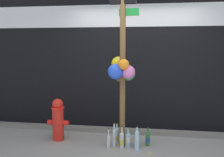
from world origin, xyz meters
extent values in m
plane|color=gray|center=(0.00, 0.00, 0.00)|extent=(14.00, 14.00, 0.00)
cube|color=black|center=(0.00, 1.50, 1.98)|extent=(10.00, 0.20, 3.96)
cube|color=silver|center=(-0.63, 1.40, 2.32)|extent=(5.44, 0.01, 0.44)
cube|color=slate|center=(0.00, 1.06, 0.04)|extent=(8.00, 0.12, 0.08)
cylinder|color=brown|center=(-0.19, 0.45, 1.34)|extent=(0.09, 0.09, 2.67)
cube|color=#198C33|center=(-0.09, 0.45, 2.26)|extent=(0.33, 0.06, 0.12)
sphere|color=orange|center=(-0.16, 0.27, 1.42)|extent=(0.18, 0.18, 0.18)
sphere|color=#D66BB2|center=(-0.09, 0.33, 1.30)|extent=(0.23, 0.23, 0.23)
sphere|color=green|center=(-0.11, 0.63, 1.24)|extent=(0.24, 0.24, 0.24)
sphere|color=blue|center=(-0.29, 0.28, 1.30)|extent=(0.26, 0.26, 0.26)
sphere|color=yellow|center=(-0.28, 0.60, 1.41)|extent=(0.25, 0.25, 0.25)
sphere|color=brown|center=(-0.26, 0.57, 1.17)|extent=(0.15, 0.15, 0.15)
sphere|color=brown|center=(-0.26, 0.57, 1.29)|extent=(0.10, 0.10, 0.10)
sphere|color=brown|center=(-0.29, 0.57, 1.32)|extent=(0.04, 0.04, 0.04)
sphere|color=brown|center=(-0.23, 0.57, 1.32)|extent=(0.04, 0.04, 0.04)
sphere|color=brown|center=(-0.26, 0.53, 1.29)|extent=(0.04, 0.04, 0.04)
cylinder|color=red|center=(-1.39, 0.53, 0.29)|extent=(0.21, 0.21, 0.59)
cylinder|color=red|center=(-1.39, 0.53, 0.60)|extent=(0.24, 0.24, 0.03)
sphere|color=red|center=(-1.39, 0.53, 0.67)|extent=(0.20, 0.20, 0.20)
cylinder|color=red|center=(-1.53, 0.53, 0.32)|extent=(0.09, 0.09, 0.09)
cylinder|color=red|center=(-1.24, 0.53, 0.32)|extent=(0.09, 0.09, 0.09)
cylinder|color=silver|center=(-0.33, 0.38, 0.14)|extent=(0.06, 0.06, 0.28)
cone|color=silver|center=(-0.33, 0.38, 0.29)|extent=(0.06, 0.06, 0.02)
cylinder|color=silver|center=(-0.33, 0.38, 0.35)|extent=(0.03, 0.03, 0.10)
cylinder|color=black|center=(-0.33, 0.38, 0.41)|extent=(0.03, 0.03, 0.01)
cylinder|color=silver|center=(0.06, 0.42, 0.11)|extent=(0.06, 0.06, 0.22)
cone|color=silver|center=(0.06, 0.42, 0.23)|extent=(0.06, 0.06, 0.02)
cylinder|color=silver|center=(0.06, 0.42, 0.27)|extent=(0.02, 0.02, 0.05)
cylinder|color=silver|center=(0.06, 0.42, 0.10)|extent=(0.06, 0.06, 0.08)
cylinder|color=gold|center=(0.06, 0.42, 0.31)|extent=(0.03, 0.03, 0.01)
cylinder|color=#337038|center=(0.25, 0.50, 0.11)|extent=(0.08, 0.08, 0.22)
cone|color=#337038|center=(0.25, 0.50, 0.24)|extent=(0.08, 0.08, 0.03)
cylinder|color=#337038|center=(0.25, 0.50, 0.28)|extent=(0.03, 0.03, 0.07)
cylinder|color=#1E478C|center=(0.25, 0.50, 0.10)|extent=(0.08, 0.08, 0.08)
cylinder|color=black|center=(0.25, 0.50, 0.32)|extent=(0.03, 0.03, 0.01)
cylinder|color=#B2DBEA|center=(-0.30, 0.52, 0.13)|extent=(0.08, 0.08, 0.26)
cone|color=#B2DBEA|center=(-0.30, 0.52, 0.28)|extent=(0.08, 0.08, 0.03)
cylinder|color=#B2DBEA|center=(-0.30, 0.52, 0.32)|extent=(0.03, 0.03, 0.05)
cylinder|color=#D8C64C|center=(-0.30, 0.52, 0.11)|extent=(0.08, 0.08, 0.09)
cylinder|color=gold|center=(-0.30, 0.52, 0.35)|extent=(0.04, 0.04, 0.01)
cylinder|color=#B2DBEA|center=(0.07, 0.32, 0.15)|extent=(0.07, 0.07, 0.30)
cone|color=#B2DBEA|center=(0.07, 0.32, 0.31)|extent=(0.07, 0.07, 0.03)
cylinder|color=#B2DBEA|center=(0.07, 0.32, 0.35)|extent=(0.03, 0.03, 0.05)
cylinder|color=black|center=(0.07, 0.32, 0.39)|extent=(0.03, 0.03, 0.01)
cylinder|color=#93CCE0|center=(-0.09, 0.39, 0.11)|extent=(0.08, 0.08, 0.23)
cone|color=#93CCE0|center=(-0.09, 0.39, 0.24)|extent=(0.08, 0.08, 0.03)
cylinder|color=#93CCE0|center=(-0.09, 0.39, 0.28)|extent=(0.04, 0.04, 0.05)
cylinder|color=silver|center=(-0.09, 0.39, 0.13)|extent=(0.08, 0.08, 0.09)
cylinder|color=gold|center=(-0.09, 0.39, 0.31)|extent=(0.04, 0.04, 0.01)
cylinder|color=silver|center=(-0.41, 0.31, 0.10)|extent=(0.06, 0.06, 0.20)
cone|color=silver|center=(-0.41, 0.31, 0.22)|extent=(0.06, 0.06, 0.02)
cylinder|color=silver|center=(-0.41, 0.31, 0.28)|extent=(0.02, 0.02, 0.10)
cylinder|color=black|center=(-0.41, 0.31, 0.33)|extent=(0.02, 0.02, 0.01)
cylinder|color=silver|center=(-0.19, 0.33, 0.13)|extent=(0.07, 0.07, 0.25)
cone|color=silver|center=(-0.19, 0.33, 0.26)|extent=(0.07, 0.07, 0.03)
cylinder|color=silver|center=(-0.19, 0.33, 0.32)|extent=(0.03, 0.03, 0.09)
cylinder|color=#D8C64C|center=(-0.19, 0.33, 0.10)|extent=(0.07, 0.07, 0.09)
cylinder|color=black|center=(-0.19, 0.33, 0.37)|extent=(0.03, 0.03, 0.01)
cube|color=tan|center=(0.28, 0.16, 0.00)|extent=(0.12, 0.11, 0.01)
cube|color=#8C99B2|center=(0.09, 0.23, 0.00)|extent=(0.11, 0.15, 0.01)
camera|label=1|loc=(0.25, -3.69, 1.71)|focal=39.96mm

